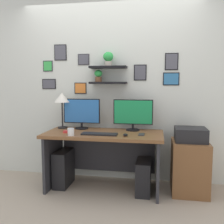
% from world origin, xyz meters
% --- Properties ---
extents(ground_plane, '(8.00, 8.00, 0.00)m').
position_xyz_m(ground_plane, '(0.00, 0.00, 0.00)').
color(ground_plane, tan).
extents(back_wall_assembly, '(4.40, 0.24, 2.70)m').
position_xyz_m(back_wall_assembly, '(-0.00, 0.44, 1.36)').
color(back_wall_assembly, silver).
rests_on(back_wall_assembly, ground).
extents(desk, '(1.51, 0.68, 0.75)m').
position_xyz_m(desk, '(0.00, 0.05, 0.54)').
color(desk, brown).
rests_on(desk, ground).
extents(monitor_left, '(0.51, 0.18, 0.42)m').
position_xyz_m(monitor_left, '(-0.35, 0.22, 0.97)').
color(monitor_left, black).
rests_on(monitor_left, desk).
extents(monitor_right, '(0.53, 0.18, 0.41)m').
position_xyz_m(monitor_right, '(0.35, 0.22, 0.97)').
color(monitor_right, black).
rests_on(monitor_right, desk).
extents(keyboard, '(0.44, 0.14, 0.02)m').
position_xyz_m(keyboard, '(-0.02, -0.15, 0.76)').
color(keyboard, black).
rests_on(keyboard, desk).
extents(computer_mouse, '(0.06, 0.09, 0.03)m').
position_xyz_m(computer_mouse, '(0.30, -0.17, 0.77)').
color(computer_mouse, black).
rests_on(computer_mouse, desk).
extents(desk_lamp, '(0.22, 0.22, 0.50)m').
position_xyz_m(desk_lamp, '(-0.63, 0.21, 1.16)').
color(desk_lamp, black).
rests_on(desk_lamp, desk).
extents(cell_phone, '(0.08, 0.14, 0.01)m').
position_xyz_m(cell_phone, '(0.49, -0.07, 0.76)').
color(cell_phone, '#2D2D33').
rests_on(cell_phone, desk).
extents(coffee_mug, '(0.08, 0.08, 0.09)m').
position_xyz_m(coffee_mug, '(-0.35, -0.26, 0.80)').
color(coffee_mug, white).
rests_on(coffee_mug, desk).
extents(scissors_tray, '(0.14, 0.11, 0.02)m').
position_xyz_m(scissors_tray, '(-0.45, -0.08, 0.76)').
color(scissors_tray, red).
rests_on(scissors_tray, desk).
extents(drawer_cabinet, '(0.44, 0.50, 0.66)m').
position_xyz_m(drawer_cabinet, '(1.09, 0.09, 0.33)').
color(drawer_cabinet, brown).
rests_on(drawer_cabinet, ground).
extents(printer, '(0.38, 0.34, 0.17)m').
position_xyz_m(printer, '(1.09, 0.09, 0.74)').
color(printer, black).
rests_on(printer, drawer_cabinet).
extents(computer_tower_left, '(0.18, 0.40, 0.48)m').
position_xyz_m(computer_tower_left, '(-0.56, 0.03, 0.24)').
color(computer_tower_left, black).
rests_on(computer_tower_left, ground).
extents(computer_tower_right, '(0.18, 0.40, 0.42)m').
position_xyz_m(computer_tower_right, '(0.52, -0.03, 0.21)').
color(computer_tower_right, black).
rests_on(computer_tower_right, ground).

